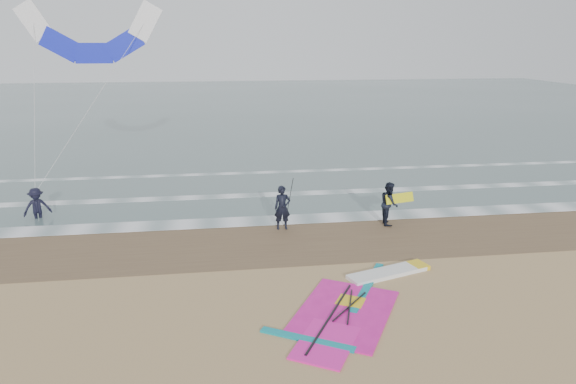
{
  "coord_description": "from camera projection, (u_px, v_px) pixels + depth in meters",
  "views": [
    {
      "loc": [
        -2.67,
        -12.18,
        7.31
      ],
      "look_at": [
        -0.29,
        5.0,
        2.2
      ],
      "focal_mm": 32.0,
      "sensor_mm": 36.0,
      "label": 1
    }
  ],
  "objects": [
    {
      "name": "ground",
      "position": [
        324.0,
        320.0,
        13.98
      ],
      "size": [
        120.0,
        120.0,
        0.0
      ],
      "primitive_type": "plane",
      "color": "tan",
      "rests_on": "ground"
    },
    {
      "name": "sea_water",
      "position": [
        240.0,
        107.0,
        59.59
      ],
      "size": [
        120.0,
        80.0,
        0.02
      ],
      "primitive_type": "cube",
      "color": "#47605E",
      "rests_on": "ground"
    },
    {
      "name": "wet_sand_band",
      "position": [
        292.0,
        239.0,
        19.68
      ],
      "size": [
        120.0,
        5.0,
        0.01
      ],
      "primitive_type": "cube",
      "color": "brown",
      "rests_on": "ground"
    },
    {
      "name": "foam_waterline",
      "position": [
        278.0,
        204.0,
        23.9
      ],
      "size": [
        120.0,
        9.15,
        0.02
      ],
      "color": "white",
      "rests_on": "ground"
    },
    {
      "name": "windsurf_rig",
      "position": [
        359.0,
        301.0,
        14.95
      ],
      "size": [
        5.95,
        5.63,
        0.14
      ],
      "color": "white",
      "rests_on": "ground"
    },
    {
      "name": "person_standing",
      "position": [
        282.0,
        208.0,
        20.54
      ],
      "size": [
        0.66,
        0.44,
        1.8
      ],
      "primitive_type": "imported",
      "rotation": [
        0.0,
        0.0,
        0.01
      ],
      "color": "black",
      "rests_on": "ground"
    },
    {
      "name": "person_walking",
      "position": [
        389.0,
        203.0,
        21.11
      ],
      "size": [
        0.79,
        0.95,
        1.79
      ],
      "primitive_type": "imported",
      "rotation": [
        0.0,
        0.0,
        1.44
      ],
      "color": "black",
      "rests_on": "ground"
    },
    {
      "name": "person_wading",
      "position": [
        36.0,
        200.0,
        21.71
      ],
      "size": [
        1.27,
        1.03,
        1.72
      ],
      "primitive_type": "imported",
      "rotation": [
        0.0,
        0.0,
        0.42
      ],
      "color": "black",
      "rests_on": "ground"
    },
    {
      "name": "held_pole",
      "position": [
        290.0,
        197.0,
        20.46
      ],
      "size": [
        0.17,
        0.86,
        1.82
      ],
      "color": "black",
      "rests_on": "ground"
    },
    {
      "name": "carried_kiteboard",
      "position": [
        400.0,
        198.0,
        21.0
      ],
      "size": [
        1.3,
        0.51,
        0.39
      ],
      "color": "yellow",
      "rests_on": "ground"
    },
    {
      "name": "surf_kite",
      "position": [
        92.0,
        37.0,
        23.17
      ],
      "size": [
        6.43,
        3.3,
        7.97
      ],
      "color": "white",
      "rests_on": "ground"
    }
  ]
}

